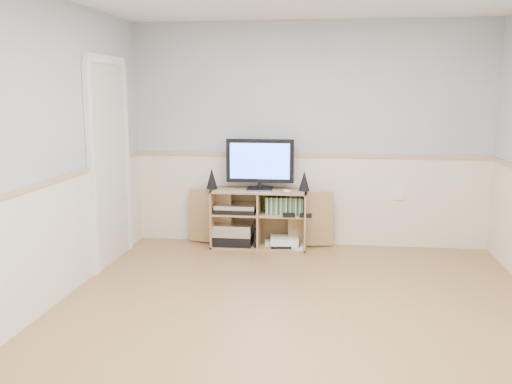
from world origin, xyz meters
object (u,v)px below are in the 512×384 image
monitor (260,162)px  game_consoles (283,242)px  keyboard (258,192)px  media_cabinet (260,217)px

monitor → game_consoles: size_ratio=1.66×
keyboard → game_consoles: keyboard is taller
monitor → game_consoles: monitor is taller
keyboard → media_cabinet: bearing=79.4°
media_cabinet → game_consoles: size_ratio=3.62×
monitor → game_consoles: (0.27, -0.06, -0.88)m
media_cabinet → keyboard: 0.38m
keyboard → game_consoles: (0.27, 0.13, -0.59)m
game_consoles → keyboard: bearing=-155.0°
media_cabinet → keyboard: keyboard is taller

